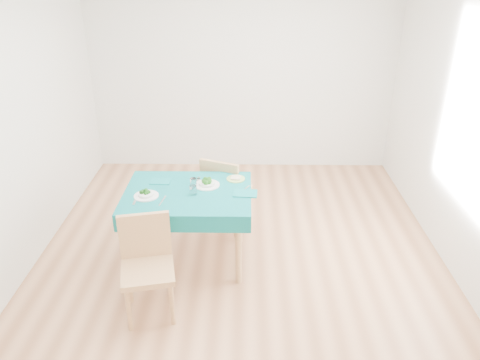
{
  "coord_description": "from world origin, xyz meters",
  "views": [
    {
      "loc": [
        0.06,
        -3.85,
        2.73
      ],
      "look_at": [
        0.0,
        0.0,
        0.85
      ],
      "focal_mm": 35.0,
      "sensor_mm": 36.0,
      "label": 1
    }
  ],
  "objects_px": {
    "bowl_far": "(207,182)",
    "side_plate": "(236,179)",
    "table": "(190,227)",
    "bowl_near": "(146,193)",
    "chair_far": "(227,183)",
    "chair_near": "(147,261)"
  },
  "relations": [
    {
      "from": "table",
      "to": "bowl_far",
      "type": "bearing_deg",
      "value": 37.42
    },
    {
      "from": "chair_far",
      "to": "bowl_far",
      "type": "relative_size",
      "value": 4.45
    },
    {
      "from": "bowl_near",
      "to": "bowl_far",
      "type": "relative_size",
      "value": 0.93
    },
    {
      "from": "chair_near",
      "to": "chair_far",
      "type": "bearing_deg",
      "value": 55.19
    },
    {
      "from": "bowl_far",
      "to": "side_plate",
      "type": "distance_m",
      "value": 0.3
    },
    {
      "from": "chair_near",
      "to": "bowl_near",
      "type": "height_order",
      "value": "chair_near"
    },
    {
      "from": "table",
      "to": "bowl_far",
      "type": "relative_size",
      "value": 4.85
    },
    {
      "from": "bowl_near",
      "to": "side_plate",
      "type": "distance_m",
      "value": 0.88
    },
    {
      "from": "chair_near",
      "to": "chair_far",
      "type": "xyz_separation_m",
      "value": [
        0.59,
        1.4,
        0.01
      ]
    },
    {
      "from": "bowl_near",
      "to": "bowl_far",
      "type": "height_order",
      "value": "bowl_far"
    },
    {
      "from": "bowl_near",
      "to": "side_plate",
      "type": "height_order",
      "value": "bowl_near"
    },
    {
      "from": "bowl_near",
      "to": "bowl_far",
      "type": "xyz_separation_m",
      "value": [
        0.53,
        0.23,
        0.0
      ]
    },
    {
      "from": "bowl_far",
      "to": "side_plate",
      "type": "xyz_separation_m",
      "value": [
        0.27,
        0.14,
        -0.03
      ]
    },
    {
      "from": "chair_far",
      "to": "bowl_far",
      "type": "xyz_separation_m",
      "value": [
        -0.17,
        -0.52,
        0.27
      ]
    },
    {
      "from": "chair_far",
      "to": "chair_near",
      "type": "bearing_deg",
      "value": 89.41
    },
    {
      "from": "side_plate",
      "to": "chair_near",
      "type": "bearing_deg",
      "value": -124.01
    },
    {
      "from": "table",
      "to": "bowl_near",
      "type": "relative_size",
      "value": 5.2
    },
    {
      "from": "chair_near",
      "to": "chair_far",
      "type": "height_order",
      "value": "chair_far"
    },
    {
      "from": "side_plate",
      "to": "table",
      "type": "bearing_deg",
      "value": -148.36
    },
    {
      "from": "table",
      "to": "bowl_near",
      "type": "height_order",
      "value": "bowl_near"
    },
    {
      "from": "bowl_near",
      "to": "bowl_far",
      "type": "distance_m",
      "value": 0.58
    },
    {
      "from": "table",
      "to": "side_plate",
      "type": "height_order",
      "value": "side_plate"
    }
  ]
}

